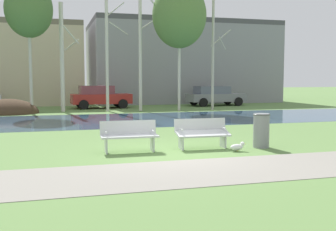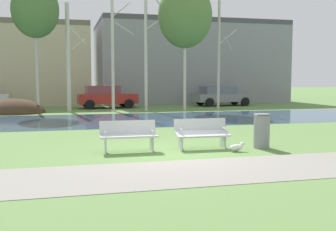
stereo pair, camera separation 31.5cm
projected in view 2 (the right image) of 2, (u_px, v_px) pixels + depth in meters
ground_plane at (122, 119)px, 20.75m from camera, size 120.00×120.00×0.00m
paved_path_strip at (197, 171)px, 9.03m from camera, size 60.00×2.54×0.01m
river_band at (123, 120)px, 20.23m from camera, size 80.00×7.03×0.01m
soil_mound at (15, 113)px, 24.02m from camera, size 3.53×2.85×1.72m
bench_left at (129, 135)px, 11.44m from camera, size 1.61×0.59×0.87m
bench_right at (202, 133)px, 11.98m from camera, size 1.61×0.59×0.87m
trash_bin at (262, 130)px, 12.06m from camera, size 0.50×0.50×1.02m
seagull at (237, 147)px, 11.46m from camera, size 0.47×0.18×0.27m
birch_left at (35, 10)px, 23.57m from camera, size 2.72×2.72×7.72m
birch_center_left at (69, 57)px, 25.11m from camera, size 1.19×2.11×6.67m
birch_center at (113, 39)px, 25.15m from camera, size 1.42×2.40×8.80m
birch_center_right at (146, 39)px, 25.52m from camera, size 1.37×2.46×8.85m
birch_right at (185, 16)px, 25.46m from camera, size 3.40×3.40×8.03m
birch_far_right at (219, 54)px, 26.11m from camera, size 1.28×2.03×7.11m
parked_sedan_second_red at (106, 96)px, 28.09m from camera, size 4.12×2.20×1.55m
parked_hatch_third_grey at (221, 95)px, 30.42m from camera, size 4.45×2.17×1.46m
building_grey_warehouse at (185, 63)px, 36.81m from camera, size 15.67×9.76×6.87m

